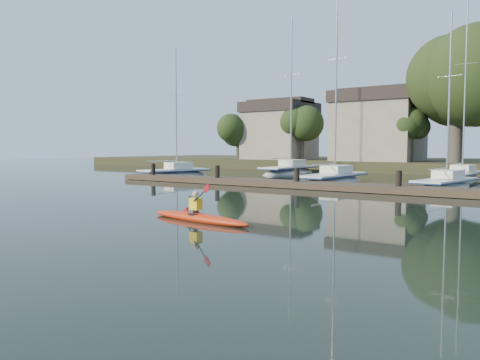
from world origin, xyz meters
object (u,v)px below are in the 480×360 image
Objects in this scene: sailboat_2 at (333,185)px; kayak at (198,216)px; dock at (344,187)px; sailboat_0 at (175,179)px; sailboat_6 at (461,182)px; sailboat_3 at (445,191)px; sailboat_5 at (289,175)px.

kayak is at bearing -77.43° from sailboat_2.
sailboat_0 is at bearing 166.89° from dock.
kayak is 0.30× the size of sailboat_6.
kayak is at bearing -88.70° from dock.
dock is (-0.30, 13.12, 0.04)m from kayak.
sailboat_3 is 8.32m from sailboat_6.
sailboat_0 is at bearing -152.07° from sailboat_6.
sailboat_2 reaches higher than kayak.
dock is 5.92m from sailboat_2.
kayak is 0.13× the size of dock.
sailboat_0 is 20.75m from sailboat_3.
sailboat_5 is at bearing 72.07° from sailboat_0.
dock is 2.98× the size of sailboat_3.
sailboat_5 is at bearing 160.10° from sailboat_3.
sailboat_2 is at bearing 119.36° from dock.
sailboat_6 reaches higher than sailboat_2.
kayak reaches higher than dock.
sailboat_3 is 0.73× the size of sailboat_5.
dock is at bearing 97.60° from kayak.
sailboat_6 is (20.22, 9.17, 0.02)m from sailboat_0.
sailboat_0 is at bearing 140.82° from kayak.
sailboat_6 is (3.87, 12.98, -0.37)m from dock.
sailboat_0 is at bearing -119.65° from sailboat_5.
sailboat_2 is (-3.19, 18.27, -0.35)m from kayak.
sailboat_2 is at bearing 106.21° from kayak.
sailboat_6 reaches higher than sailboat_3.
sailboat_6 reaches higher than dock.
sailboat_2 is 7.29m from sailboat_3.
sailboat_3 is 17.58m from sailboat_5.
sailboat_2 reaches higher than dock.
kayak is at bearing -33.70° from sailboat_0.
dock is 2.91× the size of sailboat_0.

